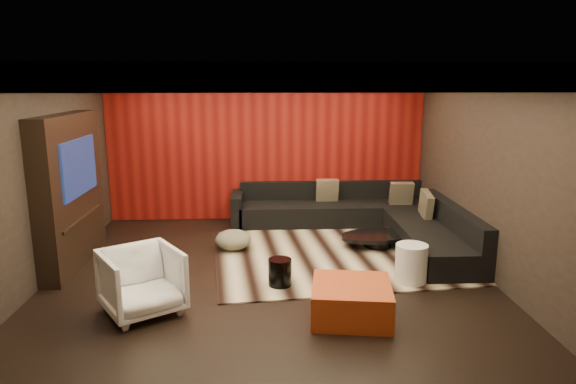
{
  "coord_description": "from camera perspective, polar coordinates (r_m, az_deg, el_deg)",
  "views": [
    {
      "loc": [
        -0.07,
        -6.76,
        2.68
      ],
      "look_at": [
        0.3,
        0.6,
        1.05
      ],
      "focal_mm": 32.0,
      "sensor_mm": 36.0,
      "label": 1
    }
  ],
  "objects": [
    {
      "name": "floor",
      "position": [
        7.27,
        -2.15,
        -9.24
      ],
      "size": [
        6.0,
        6.0,
        0.02
      ],
      "primitive_type": "cube",
      "color": "black",
      "rests_on": "ground"
    },
    {
      "name": "ceiling",
      "position": [
        6.76,
        -2.35,
        13.57
      ],
      "size": [
        6.0,
        6.0,
        0.02
      ],
      "primitive_type": "cube",
      "color": "silver",
      "rests_on": "ground"
    },
    {
      "name": "wall_back",
      "position": [
        9.85,
        -2.45,
        5.0
      ],
      "size": [
        6.0,
        0.02,
        2.8
      ],
      "primitive_type": "cube",
      "color": "black",
      "rests_on": "ground"
    },
    {
      "name": "wall_left",
      "position": [
        7.48,
        -25.98,
        1.35
      ],
      "size": [
        0.02,
        6.0,
        2.8
      ],
      "primitive_type": "cube",
      "color": "black",
      "rests_on": "ground"
    },
    {
      "name": "wall_right",
      "position": [
        7.54,
        21.31,
        1.84
      ],
      "size": [
        0.02,
        6.0,
        2.8
      ],
      "primitive_type": "cube",
      "color": "black",
      "rests_on": "ground"
    },
    {
      "name": "red_feature_wall",
      "position": [
        9.81,
        -2.45,
        4.97
      ],
      "size": [
        5.98,
        0.05,
        2.78
      ],
      "primitive_type": "cube",
      "color": "#6B0C0A",
      "rests_on": "ground"
    },
    {
      "name": "soffit_back",
      "position": [
        9.46,
        -2.51,
        12.52
      ],
      "size": [
        6.0,
        0.6,
        0.22
      ],
      "primitive_type": "cube",
      "color": "silver",
      "rests_on": "ground"
    },
    {
      "name": "soffit_front",
      "position": [
        4.06,
        -1.95,
        12.61
      ],
      "size": [
        6.0,
        0.6,
        0.22
      ],
      "primitive_type": "cube",
      "color": "silver",
      "rests_on": "ground"
    },
    {
      "name": "soffit_left",
      "position": [
        7.25,
        -24.66,
        11.45
      ],
      "size": [
        0.6,
        4.8,
        0.22
      ],
      "primitive_type": "cube",
      "color": "silver",
      "rests_on": "ground"
    },
    {
      "name": "soffit_right",
      "position": [
        7.3,
        19.85,
        11.83
      ],
      "size": [
        0.6,
        4.8,
        0.22
      ],
      "primitive_type": "cube",
      "color": "silver",
      "rests_on": "ground"
    },
    {
      "name": "cove_back",
      "position": [
        9.12,
        -2.49,
        11.96
      ],
      "size": [
        4.8,
        0.08,
        0.04
      ],
      "primitive_type": "cube",
      "color": "#FFD899",
      "rests_on": "ground"
    },
    {
      "name": "cove_front",
      "position": [
        4.4,
        -2.01,
        11.43
      ],
      "size": [
        4.8,
        0.08,
        0.04
      ],
      "primitive_type": "cube",
      "color": "#FFD899",
      "rests_on": "ground"
    },
    {
      "name": "cove_left",
      "position": [
        7.14,
        -22.02,
        10.95
      ],
      "size": [
        0.08,
        4.8,
        0.04
      ],
      "primitive_type": "cube",
      "color": "#FFD899",
      "rests_on": "ground"
    },
    {
      "name": "cove_right",
      "position": [
        7.18,
        17.24,
        11.29
      ],
      "size": [
        0.08,
        4.8,
        0.04
      ],
      "primitive_type": "cube",
      "color": "#FFD899",
      "rests_on": "ground"
    },
    {
      "name": "tv_surround",
      "position": [
        8.02,
        -23.09,
        0.11
      ],
      "size": [
        0.3,
        2.0,
        2.2
      ],
      "primitive_type": "cube",
      "color": "black",
      "rests_on": "ground"
    },
    {
      "name": "tv_screen",
      "position": [
        7.91,
        -22.21,
        2.6
      ],
      "size": [
        0.04,
        1.3,
        0.8
      ],
      "primitive_type": "cube",
      "color": "black",
      "rests_on": "ground"
    },
    {
      "name": "tv_shelf",
      "position": [
        8.06,
        -21.78,
        -2.66
      ],
      "size": [
        0.04,
        1.6,
        0.04
      ],
      "primitive_type": "cube",
      "color": "black",
      "rests_on": "ground"
    },
    {
      "name": "rug",
      "position": [
        8.06,
        6.4,
        -6.96
      ],
      "size": [
        4.3,
        3.41,
        0.02
      ],
      "primitive_type": "cube",
      "rotation": [
        0.0,
        0.0,
        0.11
      ],
      "color": "beige",
      "rests_on": "floor"
    },
    {
      "name": "coffee_table",
      "position": [
        8.48,
        9.9,
        -5.27
      ],
      "size": [
        1.42,
        1.42,
        0.2
      ],
      "primitive_type": "cylinder",
      "rotation": [
        0.0,
        0.0,
        0.19
      ],
      "color": "black",
      "rests_on": "rug"
    },
    {
      "name": "drum_stool",
      "position": [
        6.81,
        -0.9,
        -8.9
      ],
      "size": [
        0.35,
        0.35,
        0.36
      ],
      "primitive_type": "cylinder",
      "rotation": [
        0.0,
        0.0,
        -0.15
      ],
      "color": "black",
      "rests_on": "rug"
    },
    {
      "name": "striped_pouf",
      "position": [
        8.24,
        -6.11,
        -5.3
      ],
      "size": [
        0.6,
        0.6,
        0.31
      ],
      "primitive_type": "ellipsoid",
      "rotation": [
        0.0,
        0.0,
        0.05
      ],
      "color": "beige",
      "rests_on": "rug"
    },
    {
      "name": "white_side_table",
      "position": [
        7.1,
        13.53,
        -7.76
      ],
      "size": [
        0.51,
        0.51,
        0.53
      ],
      "primitive_type": "cylinder",
      "rotation": [
        0.0,
        0.0,
        0.24
      ],
      "color": "silver",
      "rests_on": "floor"
    },
    {
      "name": "orange_ottoman",
      "position": [
        6.04,
        7.05,
        -11.89
      ],
      "size": [
        1.01,
        1.01,
        0.4
      ],
      "primitive_type": "cube",
      "rotation": [
        0.0,
        0.0,
        -0.14
      ],
      "color": "#AD3F16",
      "rests_on": "floor"
    },
    {
      "name": "armchair",
      "position": [
        6.25,
        -15.93,
        -9.56
      ],
      "size": [
        1.15,
        1.16,
        0.77
      ],
      "primitive_type": "imported",
      "rotation": [
        0.0,
        0.0,
        0.57
      ],
      "color": "silver",
      "rests_on": "floor"
    },
    {
      "name": "sectional_sofa",
      "position": [
        9.14,
        8.63,
        -3.02
      ],
      "size": [
        3.65,
        3.5,
        0.75
      ],
      "color": "black",
      "rests_on": "floor"
    },
    {
      "name": "throw_pillows",
      "position": [
        9.39,
        10.52,
        -0.42
      ],
      "size": [
        1.78,
        1.57,
        0.5
      ],
      "color": "tan",
      "rests_on": "sectional_sofa"
    }
  ]
}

